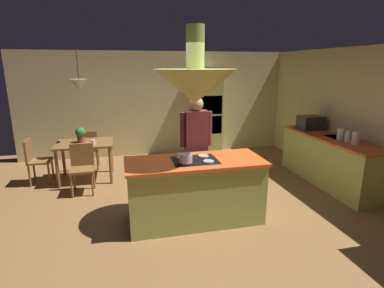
# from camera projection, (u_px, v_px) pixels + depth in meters

# --- Properties ---
(ground) EXTENTS (8.16, 8.16, 0.00)m
(ground) POSITION_uv_depth(u_px,v_px,m) (192.00, 213.00, 4.71)
(ground) COLOR olive
(wall_back) EXTENTS (6.80, 0.10, 2.55)m
(wall_back) POSITION_uv_depth(u_px,v_px,m) (160.00, 104.00, 7.64)
(wall_back) COLOR beige
(wall_back) RESTS_ON ground
(wall_right) EXTENTS (0.10, 7.20, 2.55)m
(wall_right) POSITION_uv_depth(u_px,v_px,m) (362.00, 119.00, 5.50)
(wall_right) COLOR beige
(wall_right) RESTS_ON ground
(kitchen_island) EXTENTS (1.95, 0.84, 0.94)m
(kitchen_island) POSITION_uv_depth(u_px,v_px,m) (195.00, 190.00, 4.41)
(kitchen_island) COLOR #A8B259
(kitchen_island) RESTS_ON ground
(counter_run_right) EXTENTS (0.73, 2.36, 0.92)m
(counter_run_right) POSITION_uv_depth(u_px,v_px,m) (330.00, 160.00, 5.80)
(counter_run_right) COLOR #A8B259
(counter_run_right) RESTS_ON ground
(oven_tower) EXTENTS (0.66, 0.62, 2.18)m
(oven_tower) POSITION_uv_depth(u_px,v_px,m) (207.00, 112.00, 7.55)
(oven_tower) COLOR #A8B259
(oven_tower) RESTS_ON ground
(dining_table) EXTENTS (1.07, 0.81, 0.76)m
(dining_table) POSITION_uv_depth(u_px,v_px,m) (85.00, 148.00, 5.96)
(dining_table) COLOR brown
(dining_table) RESTS_ON ground
(person_at_island) EXTENTS (0.53, 0.23, 1.74)m
(person_at_island) POSITION_uv_depth(u_px,v_px,m) (196.00, 142.00, 4.96)
(person_at_island) COLOR tan
(person_at_island) RESTS_ON ground
(range_hood) EXTENTS (1.10, 1.10, 1.00)m
(range_hood) POSITION_uv_depth(u_px,v_px,m) (195.00, 84.00, 4.03)
(range_hood) COLOR #A8B259
(pendant_light_over_table) EXTENTS (0.32, 0.32, 0.82)m
(pendant_light_over_table) POSITION_uv_depth(u_px,v_px,m) (79.00, 85.00, 5.65)
(pendant_light_over_table) COLOR beige
(chair_facing_island) EXTENTS (0.40, 0.40, 0.87)m
(chair_facing_island) POSITION_uv_depth(u_px,v_px,m) (82.00, 165.00, 5.41)
(chair_facing_island) COLOR brown
(chair_facing_island) RESTS_ON ground
(chair_by_back_wall) EXTENTS (0.40, 0.40, 0.87)m
(chair_by_back_wall) POSITION_uv_depth(u_px,v_px,m) (88.00, 147.00, 6.59)
(chair_by_back_wall) COLOR brown
(chair_by_back_wall) RESTS_ON ground
(chair_at_corner) EXTENTS (0.40, 0.40, 0.87)m
(chair_at_corner) POSITION_uv_depth(u_px,v_px,m) (35.00, 158.00, 5.79)
(chair_at_corner) COLOR brown
(chair_at_corner) RESTS_ON ground
(potted_plant_on_table) EXTENTS (0.20, 0.20, 0.30)m
(potted_plant_on_table) POSITION_uv_depth(u_px,v_px,m) (81.00, 134.00, 5.90)
(potted_plant_on_table) COLOR #99382D
(potted_plant_on_table) RESTS_ON dining_table
(cup_on_table) EXTENTS (0.07, 0.07, 0.09)m
(cup_on_table) POSITION_uv_depth(u_px,v_px,m) (93.00, 142.00, 5.77)
(cup_on_table) COLOR white
(cup_on_table) RESTS_ON dining_table
(canister_flour) EXTENTS (0.12, 0.12, 0.22)m
(canister_flour) POSITION_uv_depth(u_px,v_px,m) (356.00, 138.00, 5.11)
(canister_flour) COLOR silver
(canister_flour) RESTS_ON counter_run_right
(canister_sugar) EXTENTS (0.11, 0.11, 0.21)m
(canister_sugar) POSITION_uv_depth(u_px,v_px,m) (348.00, 136.00, 5.28)
(canister_sugar) COLOR silver
(canister_sugar) RESTS_ON counter_run_right
(canister_tea) EXTENTS (0.14, 0.14, 0.20)m
(canister_tea) POSITION_uv_depth(u_px,v_px,m) (341.00, 134.00, 5.45)
(canister_tea) COLOR silver
(canister_tea) RESTS_ON counter_run_right
(microwave_on_counter) EXTENTS (0.46, 0.36, 0.28)m
(microwave_on_counter) POSITION_uv_depth(u_px,v_px,m) (311.00, 123.00, 6.30)
(microwave_on_counter) COLOR #232326
(microwave_on_counter) RESTS_ON counter_run_right
(cooking_pot_on_cooktop) EXTENTS (0.18, 0.18, 0.12)m
(cooking_pot_on_cooktop) POSITION_uv_depth(u_px,v_px,m) (186.00, 158.00, 4.12)
(cooking_pot_on_cooktop) COLOR #B2B2B7
(cooking_pot_on_cooktop) RESTS_ON kitchen_island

